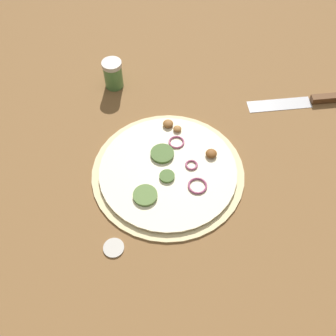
{
  "coord_description": "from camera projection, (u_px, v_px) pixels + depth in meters",
  "views": [
    {
      "loc": [
        0.29,
        -0.42,
        0.74
      ],
      "look_at": [
        0.0,
        0.0,
        0.02
      ],
      "focal_mm": 42.0,
      "sensor_mm": 36.0,
      "label": 1
    }
  ],
  "objects": [
    {
      "name": "knife",
      "position": [
        317.0,
        100.0,
        1.02
      ],
      "size": [
        0.23,
        0.21,
        0.02
      ],
      "rotation": [
        0.0,
        0.0,
        3.87
      ],
      "color": "silver",
      "rests_on": "ground_plane"
    },
    {
      "name": "ground_plane",
      "position": [
        168.0,
        173.0,
        0.9
      ],
      "size": [
        3.0,
        3.0,
        0.0
      ],
      "primitive_type": "plane",
      "color": "brown"
    },
    {
      "name": "pizza",
      "position": [
        168.0,
        171.0,
        0.89
      ],
      "size": [
        0.35,
        0.35,
        0.03
      ],
      "color": "beige",
      "rests_on": "ground_plane"
    },
    {
      "name": "spice_jar",
      "position": [
        113.0,
        74.0,
        1.03
      ],
      "size": [
        0.05,
        0.05,
        0.08
      ],
      "color": "#4C7F42",
      "rests_on": "ground_plane"
    },
    {
      "name": "loose_cap",
      "position": [
        114.0,
        247.0,
        0.79
      ],
      "size": [
        0.04,
        0.04,
        0.01
      ],
      "color": "beige",
      "rests_on": "ground_plane"
    }
  ]
}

